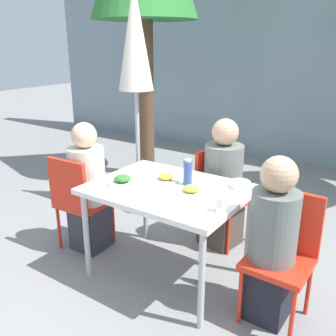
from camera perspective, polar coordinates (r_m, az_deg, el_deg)
The scene contains 16 objects.
ground_plane at distance 3.13m, azimuth 0.00°, elevation -15.82°, with size 24.00×24.00×0.00m, color gray.
building_facade at distance 5.98m, azimuth 20.89°, elevation 14.88°, with size 10.00×0.20×3.00m.
dining_table at distance 2.80m, azimuth 0.00°, elevation -4.20°, with size 1.13×0.86×0.75m.
chair_left at distance 3.32m, azimuth -13.62°, elevation -4.32°, with size 0.42×0.42×0.86m.
person_left at distance 3.32m, azimuth -12.09°, elevation -3.35°, with size 0.31×0.31×1.15m.
chair_right at distance 2.60m, azimuth 17.18°, elevation -11.43°, with size 0.41×0.41×0.86m.
person_right at distance 2.52m, azimuth 15.59°, elevation -11.05°, with size 0.30×0.30×1.13m.
chair_far at distance 3.44m, azimuth 7.68°, elevation -3.11°, with size 0.46×0.46×0.86m.
person_far at distance 3.34m, azimuth 8.30°, elevation -2.88°, with size 0.35×0.35×1.17m.
closed_umbrella at distance 3.88m, azimuth -5.02°, elevation 17.87°, with size 0.36×0.36×2.34m.
plate_0 at distance 2.89m, azimuth -0.33°, elevation -1.57°, with size 0.21×0.21×0.06m.
plate_1 at distance 2.86m, azimuth -6.94°, elevation -1.86°, with size 0.23×0.23×0.07m.
plate_2 at distance 2.66m, azimuth 3.55°, elevation -3.46°, with size 0.21×0.21×0.06m.
bottle at distance 2.80m, azimuth 3.04°, elevation -0.69°, with size 0.07×0.07×0.20m.
drinking_cup at distance 2.39m, azimuth 8.04°, elevation -5.56°, with size 0.07×0.07×0.09m.
salad_bowl at distance 2.81m, azimuth 10.95°, elevation -2.48°, with size 0.15×0.15×0.05m.
Camera 1 is at (1.45, -2.13, 1.77)m, focal length 40.00 mm.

